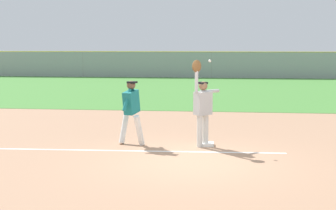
% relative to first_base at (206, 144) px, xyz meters
% --- Properties ---
extents(ground_plane, '(78.88, 78.88, 0.00)m').
position_rel_first_base_xyz_m(ground_plane, '(-0.28, -1.69, -0.04)').
color(ground_plane, tan).
extents(outfield_grass, '(42.06, 18.84, 0.01)m').
position_rel_first_base_xyz_m(outfield_grass, '(-0.28, 15.69, -0.04)').
color(outfield_grass, '#478438').
rests_on(outfield_grass, ground_plane).
extents(chalk_foul_line, '(11.99, 0.57, 0.01)m').
position_rel_first_base_xyz_m(chalk_foul_line, '(-4.00, -0.90, -0.04)').
color(chalk_foul_line, white).
rests_on(chalk_foul_line, ground_plane).
extents(first_base, '(0.39, 0.39, 0.08)m').
position_rel_first_base_xyz_m(first_base, '(0.00, 0.00, 0.00)').
color(first_base, white).
rests_on(first_base, ground_plane).
extents(fielder, '(0.74, 0.68, 2.28)m').
position_rel_first_base_xyz_m(fielder, '(-0.12, -0.13, 1.08)').
color(fielder, silver).
rests_on(fielder, ground_plane).
extents(runner, '(0.76, 0.82, 1.72)m').
position_rel_first_base_xyz_m(runner, '(-2.00, -0.09, 0.96)').
color(runner, white).
rests_on(runner, ground_plane).
extents(baseball, '(0.07, 0.07, 0.07)m').
position_rel_first_base_xyz_m(baseball, '(0.06, -0.06, 2.21)').
color(baseball, white).
extents(outfield_fence, '(42.14, 0.08, 2.11)m').
position_rel_first_base_xyz_m(outfield_fence, '(-0.28, 25.11, 1.01)').
color(outfield_fence, '#93999E').
rests_on(outfield_fence, ground_plane).
extents(parked_car_red, '(4.55, 2.42, 1.25)m').
position_rel_first_base_xyz_m(parked_car_red, '(-11.87, 28.10, 0.63)').
color(parked_car_red, '#B21E1E').
rests_on(parked_car_red, ground_plane).
extents(parked_car_black, '(4.41, 2.13, 1.25)m').
position_rel_first_base_xyz_m(parked_car_black, '(-6.36, 27.75, 0.63)').
color(parked_car_black, black).
rests_on(parked_car_black, ground_plane).
extents(parked_car_green, '(4.59, 2.52, 1.25)m').
position_rel_first_base_xyz_m(parked_car_green, '(-0.74, 27.75, 0.63)').
color(parked_car_green, '#1E6B33').
rests_on(parked_car_green, ground_plane).
extents(parked_car_blue, '(4.44, 2.19, 1.25)m').
position_rel_first_base_xyz_m(parked_car_blue, '(5.08, 28.08, 0.63)').
color(parked_car_blue, '#23389E').
rests_on(parked_car_blue, ground_plane).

